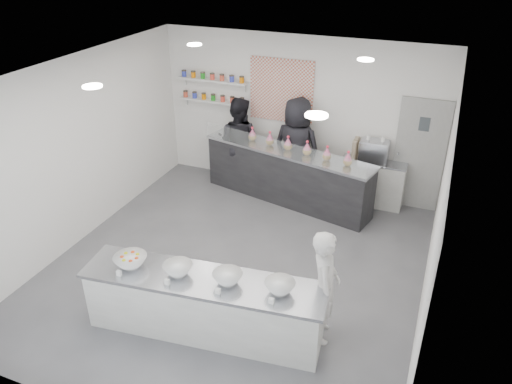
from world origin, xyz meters
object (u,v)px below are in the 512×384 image
espresso_ledge (372,183)px  prep_counter (204,305)px  woman_prep (324,287)px  back_bar (287,175)px  staff_right (296,148)px  espresso_machine (374,152)px  staff_left (238,143)px

espresso_ledge → prep_counter: bearing=-107.9°
prep_counter → woman_prep: 1.54m
back_bar → espresso_ledge: (1.52, 0.45, -0.08)m
woman_prep → staff_right: 3.84m
staff_right → espresso_ledge: bearing=-166.7°
back_bar → staff_right: (0.08, 0.27, 0.46)m
prep_counter → espresso_ledge: 4.42m
espresso_machine → staff_left: bearing=-176.1°
prep_counter → staff_left: bearing=101.1°
prep_counter → espresso_machine: size_ratio=6.09×
woman_prep → staff_left: bearing=22.2°
espresso_ledge → espresso_machine: (-0.03, 0.00, 0.63)m
woman_prep → staff_left: size_ratio=0.85×
staff_left → staff_right: 1.20m
back_bar → staff_right: staff_right is taller
espresso_machine → prep_counter: bearing=-107.6°
espresso_machine → staff_right: bearing=-172.8°
back_bar → staff_left: size_ratio=1.84×
back_bar → woman_prep: bearing=-51.1°
espresso_ledge → woman_prep: 3.73m
prep_counter → woman_prep: woman_prep is taller
woman_prep → staff_left: staff_left is taller
woman_prep → espresso_machine: bearing=-13.9°
back_bar → woman_prep: 3.63m
staff_right → back_bar: bearing=79.6°
prep_counter → back_bar: 3.75m
espresso_ledge → staff_left: 2.69m
prep_counter → espresso_ledge: bearing=65.5°
espresso_ledge → woman_prep: woman_prep is taller
prep_counter → back_bar: size_ratio=0.92×
back_bar → espresso_machine: 1.66m
prep_counter → staff_left: 4.25m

